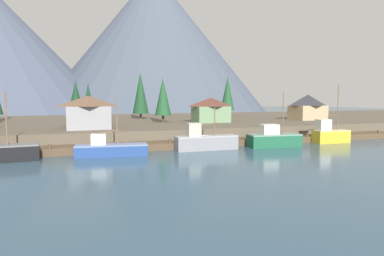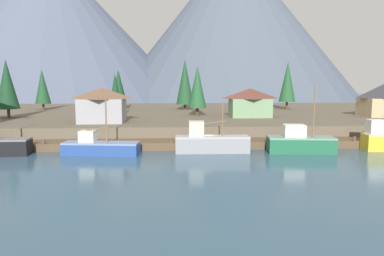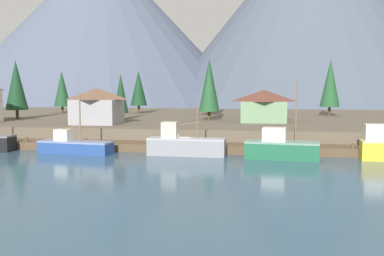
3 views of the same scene
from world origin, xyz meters
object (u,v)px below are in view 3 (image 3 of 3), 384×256
at_px(fishing_boat_blue, 74,146).
at_px(conifer_mid_left, 121,94).
at_px(fishing_boat_grey, 185,145).
at_px(house_green, 264,106).
at_px(conifer_near_left, 209,83).
at_px(conifer_mid_right, 139,88).
at_px(conifer_back_left, 62,88).
at_px(conifer_near_right, 16,85).
at_px(conifer_centre, 209,88).
at_px(house_grey, 97,106).
at_px(conifer_back_right, 330,83).
at_px(fishing_boat_green, 281,148).

distance_m(fishing_boat_blue, conifer_mid_left, 23.19).
relative_size(fishing_boat_blue, fishing_boat_grey, 1.02).
relative_size(house_green, conifer_near_left, 0.65).
height_order(conifer_mid_right, conifer_back_left, conifer_back_left).
bearing_deg(fishing_boat_grey, conifer_mid_right, 114.49).
xyz_separation_m(fishing_boat_grey, conifer_near_right, (-32.98, 20.24, 7.04)).
height_order(fishing_boat_blue, conifer_centre, conifer_centre).
bearing_deg(house_grey, conifer_centre, 35.42).
height_order(conifer_near_left, conifer_centre, conifer_near_left).
bearing_deg(conifer_centre, conifer_mid_left, -174.40).
bearing_deg(conifer_mid_right, fishing_boat_blue, -85.38).
bearing_deg(conifer_near_left, house_green, -59.94).
xyz_separation_m(fishing_boat_blue, conifer_back_right, (35.00, 37.42, 7.81)).
bearing_deg(conifer_centre, conifer_back_left, 154.94).
distance_m(fishing_boat_blue, house_green, 30.32).
bearing_deg(conifer_mid_right, house_green, -38.01).
bearing_deg(house_grey, conifer_mid_left, 86.33).
height_order(fishing_boat_blue, conifer_mid_left, conifer_mid_left).
bearing_deg(conifer_mid_right, house_grey, -87.36).
bearing_deg(conifer_back_right, fishing_boat_green, -105.64).
bearing_deg(house_grey, fishing_boat_green, -26.02).
bearing_deg(fishing_boat_grey, house_green, 66.17).
xyz_separation_m(house_grey, conifer_centre, (15.51, 11.03, 2.56)).
distance_m(fishing_boat_grey, conifer_mid_left, 26.95).
xyz_separation_m(conifer_mid_left, conifer_back_right, (36.36, 15.05, 1.86)).
distance_m(house_green, conifer_centre, 10.26).
distance_m(house_grey, conifer_back_right, 44.56).
distance_m(fishing_boat_green, conifer_mid_right, 49.18).
xyz_separation_m(conifer_near_left, conifer_back_left, (-31.83, 1.10, -1.04)).
height_order(fishing_boat_blue, conifer_back_right, conifer_back_right).
distance_m(conifer_back_left, conifer_back_right, 55.09).
distance_m(fishing_boat_green, house_grey, 29.72).
bearing_deg(fishing_boat_blue, fishing_boat_grey, 9.71).
bearing_deg(conifer_mid_right, fishing_boat_green, -55.34).
height_order(conifer_near_left, conifer_back_left, conifer_near_left).
distance_m(house_grey, conifer_back_left, 32.34).
height_order(conifer_near_left, conifer_mid_left, conifer_near_left).
height_order(house_green, house_grey, house_grey).
distance_m(fishing_boat_grey, conifer_centre, 24.16).
xyz_separation_m(conifer_mid_left, conifer_centre, (14.89, 1.46, 0.91)).
height_order(fishing_boat_grey, conifer_mid_right, conifer_mid_right).
relative_size(house_grey, conifer_near_left, 0.63).
bearing_deg(conifer_mid_right, conifer_near_right, -130.38).
bearing_deg(house_grey, conifer_back_left, 124.05).
xyz_separation_m(fishing_boat_grey, fishing_boat_green, (11.05, -0.68, -0.01)).
bearing_deg(fishing_boat_green, fishing_boat_blue, -173.93).
bearing_deg(conifer_mid_left, fishing_boat_grey, -55.82).
relative_size(fishing_boat_grey, house_grey, 1.30).
bearing_deg(conifer_back_right, house_green, -125.19).
xyz_separation_m(fishing_boat_grey, house_grey, (-15.42, 12.24, 3.97)).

